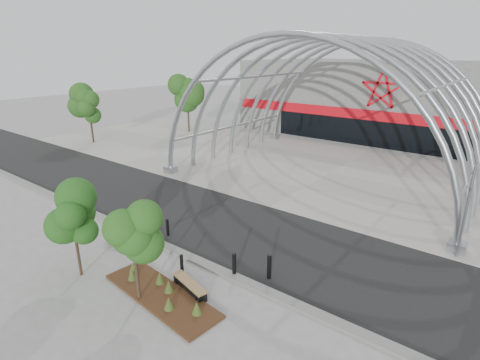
{
  "coord_description": "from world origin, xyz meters",
  "views": [
    {
      "loc": [
        11.48,
        -10.84,
        9.12
      ],
      "look_at": [
        0.0,
        4.0,
        2.6
      ],
      "focal_mm": 28.0,
      "sensor_mm": 36.0,
      "label": 1
    }
  ],
  "objects_px": {
    "signal_pole": "(466,212)",
    "bench_1": "(190,287)",
    "bench_0": "(126,241)",
    "street_tree_0": "(72,217)",
    "street_tree_1": "(133,235)",
    "bollard_2": "(182,264)"
  },
  "relations": [
    {
      "from": "bollard_2",
      "to": "signal_pole",
      "type": "bearing_deg",
      "value": 43.93
    },
    {
      "from": "signal_pole",
      "to": "bench_1",
      "type": "distance_m",
      "value": 12.54
    },
    {
      "from": "street_tree_0",
      "to": "street_tree_1",
      "type": "bearing_deg",
      "value": 7.57
    },
    {
      "from": "street_tree_0",
      "to": "bench_0",
      "type": "distance_m",
      "value": 3.77
    },
    {
      "from": "signal_pole",
      "to": "bench_1",
      "type": "relative_size",
      "value": 2.17
    },
    {
      "from": "street_tree_0",
      "to": "bench_1",
      "type": "bearing_deg",
      "value": 24.13
    },
    {
      "from": "bench_0",
      "to": "bollard_2",
      "type": "bearing_deg",
      "value": -1.06
    },
    {
      "from": "signal_pole",
      "to": "bench_1",
      "type": "bearing_deg",
      "value": -130.17
    },
    {
      "from": "street_tree_0",
      "to": "bench_1",
      "type": "xyz_separation_m",
      "value": [
        4.52,
        2.02,
        -2.49
      ]
    },
    {
      "from": "street_tree_0",
      "to": "street_tree_1",
      "type": "distance_m",
      "value": 3.39
    },
    {
      "from": "bench_1",
      "to": "bench_0",
      "type": "bearing_deg",
      "value": 171.73
    },
    {
      "from": "street_tree_1",
      "to": "bollard_2",
      "type": "relative_size",
      "value": 4.22
    },
    {
      "from": "bollard_2",
      "to": "street_tree_0",
      "type": "bearing_deg",
      "value": -141.46
    },
    {
      "from": "signal_pole",
      "to": "bench_0",
      "type": "height_order",
      "value": "signal_pole"
    },
    {
      "from": "street_tree_0",
      "to": "signal_pole",
      "type": "bearing_deg",
      "value": 42.56
    },
    {
      "from": "signal_pole",
      "to": "bench_1",
      "type": "height_order",
      "value": "signal_pole"
    },
    {
      "from": "street_tree_1",
      "to": "bench_1",
      "type": "bearing_deg",
      "value": 53.71
    },
    {
      "from": "street_tree_1",
      "to": "bench_1",
      "type": "height_order",
      "value": "street_tree_1"
    },
    {
      "from": "signal_pole",
      "to": "street_tree_1",
      "type": "xyz_separation_m",
      "value": [
        -9.13,
        -11.02,
        0.47
      ]
    },
    {
      "from": "street_tree_1",
      "to": "bench_1",
      "type": "distance_m",
      "value": 3.24
    },
    {
      "from": "bench_1",
      "to": "bollard_2",
      "type": "height_order",
      "value": "bollard_2"
    },
    {
      "from": "bench_1",
      "to": "signal_pole",
      "type": "bearing_deg",
      "value": 49.83
    }
  ]
}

